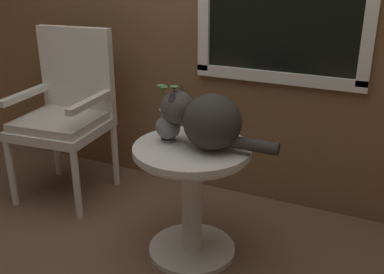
% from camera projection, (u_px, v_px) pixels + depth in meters
% --- Properties ---
extents(ground_plane, '(6.00, 6.00, 0.00)m').
position_uv_depth(ground_plane, '(144.00, 248.00, 2.52)').
color(ground_plane, brown).
extents(wicker_side_table, '(0.60, 0.60, 0.63)m').
position_uv_depth(wicker_side_table, '(192.00, 182.00, 2.34)').
color(wicker_side_table, silver).
rests_on(wicker_side_table, ground_plane).
extents(wicker_chair, '(0.58, 0.58, 1.10)m').
position_uv_depth(wicker_chair, '(67.00, 107.00, 2.97)').
color(wicker_chair, silver).
rests_on(wicker_chair, ground_plane).
extents(cat, '(0.61, 0.28, 0.29)m').
position_uv_depth(cat, '(207.00, 120.00, 2.20)').
color(cat, '#33302D').
rests_on(cat, wicker_side_table).
extents(pewter_vase_with_ivy, '(0.13, 0.13, 0.30)m').
position_uv_depth(pewter_vase_with_ivy, '(168.00, 124.00, 2.30)').
color(pewter_vase_with_ivy, slate).
rests_on(pewter_vase_with_ivy, wicker_side_table).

